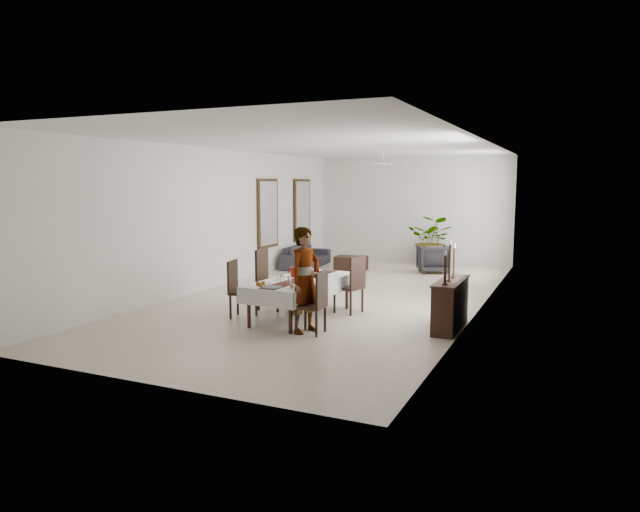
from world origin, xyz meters
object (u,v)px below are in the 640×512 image
(woman, at_px, (305,280))
(sideboard_body, at_px, (450,305))
(red_pitcher, at_px, (294,272))
(sofa, at_px, (306,256))
(dining_table_top, at_px, (301,281))

(woman, distance_m, sideboard_body, 2.45)
(woman, bearing_deg, red_pitcher, 51.71)
(red_pitcher, relative_size, sofa, 0.09)
(red_pitcher, bearing_deg, dining_table_top, -34.97)
(sideboard_body, bearing_deg, dining_table_top, -173.87)
(red_pitcher, height_order, sideboard_body, red_pitcher)
(dining_table_top, height_order, red_pitcher, red_pitcher)
(woman, bearing_deg, dining_table_top, 46.50)
(sideboard_body, bearing_deg, red_pitcher, -177.45)
(woman, xyz_separation_m, sofa, (-3.15, 6.60, -0.55))
(red_pitcher, relative_size, sideboard_body, 0.14)
(dining_table_top, bearing_deg, woman, -56.29)
(dining_table_top, height_order, sideboard_body, sideboard_body)
(dining_table_top, bearing_deg, red_pitcher, 149.04)
(dining_table_top, bearing_deg, sideboard_body, 10.14)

